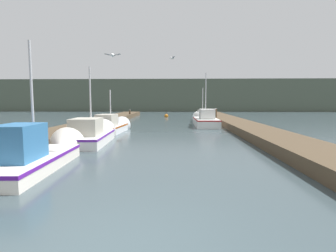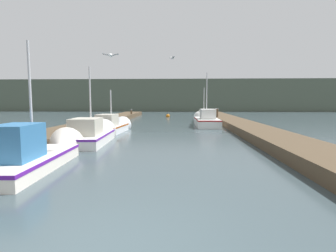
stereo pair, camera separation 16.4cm
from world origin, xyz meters
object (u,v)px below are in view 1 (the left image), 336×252
Objects in this scene: seagull_1 at (172,58)px; fishing_boat_1 at (92,134)px; fishing_boat_2 at (112,126)px; seagull_lead at (112,55)px; fishing_boat_0 at (41,153)px; mooring_piling_1 at (130,114)px; channel_buoy at (166,116)px; fishing_boat_3 at (205,120)px; mooring_piling_0 at (215,115)px; fishing_boat_4 at (202,118)px.

fishing_boat_1 is at bearing -99.28° from seagull_1.
fishing_boat_2 is at bearing -151.90° from seagull_1.
fishing_boat_2 is at bearing 97.97° from seagull_lead.
fishing_boat_2 is 6.71m from seagull_1.
fishing_boat_0 is at bearing -95.95° from fishing_boat_1.
fishing_boat_0 reaches higher than mooring_piling_1.
seagull_1 reaches higher than seagull_lead.
channel_buoy is 20.43m from seagull_1.
seagull_1 is at bearing -72.41° from mooring_piling_1.
fishing_boat_2 is 9.61m from seagull_lead.
fishing_boat_3 is 4.22m from mooring_piling_0.
mooring_piling_1 is at bearing 89.96° from fishing_boat_0.
seagull_1 is (-2.71, -8.16, 4.01)m from fishing_boat_3.
fishing_boat_3 is 5.33× the size of mooring_piling_1.
mooring_piling_0 is at bearing 64.37° from seagull_lead.
fishing_boat_0 reaches higher than seagull_lead.
fishing_boat_2 is 9.76× the size of seagull_1.
fishing_boat_4 is 3.84× the size of mooring_piling_0.
fishing_boat_3 is 12.39m from channel_buoy.
seagull_lead is (3.58, -22.93, 3.20)m from mooring_piling_1.
fishing_boat_4 is 1.55m from mooring_piling_0.
fishing_boat_1 is 5.92m from seagull_1.
fishing_boat_2 is 3.92× the size of mooring_piling_0.
fishing_boat_1 reaches higher than fishing_boat_4.
fishing_boat_1 is 0.95× the size of fishing_boat_2.
seagull_lead is (2.24, -8.73, 3.34)m from fishing_boat_2.
fishing_boat_3 reaches higher than mooring_piling_0.
fishing_boat_3 reaches higher than fishing_boat_0.
fishing_boat_0 is 4.82m from fishing_boat_1.
fishing_boat_3 is at bearing -110.27° from mooring_piling_0.
mooring_piling_0 is (1.46, 3.96, 0.21)m from fishing_boat_3.
mooring_piling_0 reaches higher than channel_buoy.
fishing_boat_3 is 4.77m from fishing_boat_4.
mooring_piling_0 is 1.29× the size of mooring_piling_1.
mooring_piling_1 is at bearing 131.17° from fishing_boat_3.
seagull_1 is (-2.89, -12.92, 4.12)m from fishing_boat_4.
fishing_boat_0 is 20.19m from fishing_boat_4.
fishing_boat_0 is at bearing -87.17° from mooring_piling_1.
fishing_boat_4 is (7.08, 9.67, -0.03)m from fishing_boat_2.
fishing_boat_1 is at bearing -85.77° from mooring_piling_1.
seagull_1 is at bearing -106.06° from fishing_boat_4.
channel_buoy is at bearing 116.40° from fishing_boat_4.
fishing_boat_0 is 9.17m from fishing_boat_2.
seagull_1 is at bearing -86.74° from channel_buoy.
mooring_piling_0 is at bearing 136.91° from seagull_1.
fishing_boat_1 is 0.90× the size of fishing_boat_3.
fishing_boat_1 is 15.70m from fishing_boat_4.
seagull_lead is at bearing -72.33° from fishing_boat_2.
mooring_piling_1 is 1.05× the size of channel_buoy.
fishing_boat_0 is 19.96m from mooring_piling_0.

